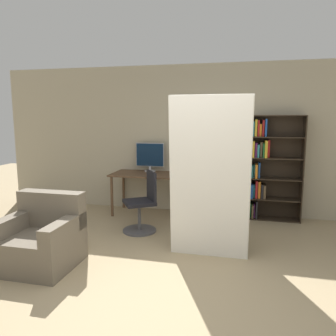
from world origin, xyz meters
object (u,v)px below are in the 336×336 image
at_px(office_chair, 143,207).
at_px(mattress_near, 211,178).
at_px(monitor, 150,156).
at_px(armchair, 42,239).
at_px(mattress_far, 213,173).
at_px(bookshelf, 269,167).

relative_size(office_chair, mattress_near, 0.46).
distance_m(monitor, armchair, 2.70).
height_order(mattress_near, mattress_far, same).
height_order(mattress_far, armchair, mattress_far).
bearing_deg(monitor, office_chair, -79.49).
bearing_deg(mattress_far, bookshelf, 60.80).
height_order(office_chair, mattress_far, mattress_far).
xyz_separation_m(mattress_near, mattress_far, (0.00, 0.33, -0.00)).
bearing_deg(monitor, armchair, -103.74).
distance_m(mattress_near, mattress_far, 0.33).
bearing_deg(mattress_near, office_chair, 149.09).
relative_size(mattress_far, armchair, 2.40).
bearing_deg(mattress_far, armchair, -151.30).
height_order(monitor, mattress_near, mattress_near).
bearing_deg(bookshelf, mattress_far, -119.20).
relative_size(office_chair, mattress_far, 0.46).
relative_size(monitor, office_chair, 0.57).
bearing_deg(armchair, office_chair, 59.43).
xyz_separation_m(office_chair, armchair, (-0.83, -1.40, -0.06)).
bearing_deg(bookshelf, monitor, 179.93).
xyz_separation_m(monitor, office_chair, (0.21, -1.12, -0.66)).
bearing_deg(bookshelf, armchair, -137.51).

